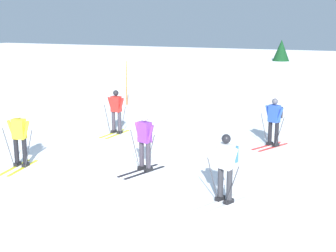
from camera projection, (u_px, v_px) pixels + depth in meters
ground_plane at (100, 166)px, 14.14m from camera, size 120.00×120.00×0.00m
far_snow_ridge at (258, 70)px, 31.59m from camera, size 80.00×9.50×1.98m
skier_white at (226, 165)px, 11.08m from camera, size 0.98×1.61×1.71m
skier_red at (116, 110)px, 17.96m from camera, size 1.00×1.62×1.71m
skier_yellow at (19, 137)px, 13.85m from camera, size 0.99×1.64×1.71m
skier_purple at (145, 141)px, 13.45m from camera, size 0.96×1.64×1.71m
skier_blue at (274, 119)px, 16.14m from camera, size 1.01×1.61×1.71m
trail_marker_pole at (127, 83)px, 24.01m from camera, size 0.06×0.06×2.31m
conifer_far_right at (281, 60)px, 27.40m from camera, size 1.84×1.84×3.22m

